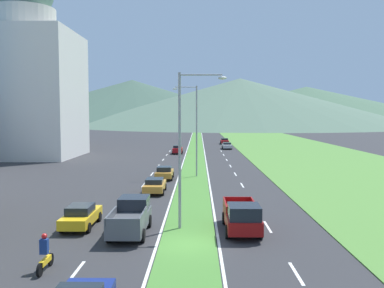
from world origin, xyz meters
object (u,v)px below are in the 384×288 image
(car_1, at_px, (227,146))
(pickup_truck_0, at_px, (242,217))
(street_lamp_near, at_px, (185,140))
(street_lamp_mid, at_px, (194,125))
(car_2, at_px, (164,173))
(car_5, at_px, (178,149))
(pickup_truck_1, at_px, (131,217))
(car_0, at_px, (225,141))
(car_4, at_px, (155,185))
(car_6, at_px, (81,216))
(motorcycle_rider, at_px, (45,256))

(car_1, bearing_deg, pickup_truck_0, -3.04)
(street_lamp_near, bearing_deg, pickup_truck_0, -11.39)
(street_lamp_mid, bearing_deg, car_2, -151.57)
(street_lamp_mid, xyz_separation_m, pickup_truck_0, (3.18, -22.99, -5.03))
(street_lamp_near, distance_m, pickup_truck_0, 5.94)
(car_5, distance_m, pickup_truck_1, 51.52)
(street_lamp_mid, relative_size, car_0, 2.36)
(car_2, bearing_deg, pickup_truck_1, 179.15)
(car_4, bearing_deg, street_lamp_near, -165.32)
(car_5, xyz_separation_m, car_6, (-3.75, -50.25, -0.05))
(street_lamp_near, height_order, car_6, street_lamp_near)
(car_6, distance_m, pickup_truck_1, 3.70)
(street_lamp_mid, xyz_separation_m, car_2, (-3.35, -1.81, -5.27))
(car_1, bearing_deg, car_2, -13.55)
(pickup_truck_0, bearing_deg, car_2, -162.86)
(pickup_truck_1, xyz_separation_m, motorcycle_rider, (-3.00, -6.37, -0.24))
(street_lamp_near, relative_size, car_0, 2.21)
(street_lamp_near, distance_m, car_5, 50.96)
(street_lamp_near, bearing_deg, car_1, 83.62)
(car_4, relative_size, car_6, 0.99)
(car_2, bearing_deg, street_lamp_mid, -61.57)
(car_5, relative_size, car_6, 0.93)
(car_2, bearing_deg, motorcycle_rider, 173.18)
(street_lamp_mid, height_order, car_0, street_lamp_mid)
(car_5, bearing_deg, car_6, 175.73)
(car_0, distance_m, car_1, 14.82)
(car_4, distance_m, car_5, 38.41)
(pickup_truck_0, bearing_deg, street_lamp_mid, -172.12)
(car_2, height_order, motorcycle_rider, motorcycle_rider)
(car_0, distance_m, car_4, 64.61)
(car_1, bearing_deg, pickup_truck_1, -9.27)
(street_lamp_mid, relative_size, pickup_truck_0, 1.96)
(car_4, bearing_deg, car_5, -0.30)
(car_4, relative_size, pickup_truck_1, 0.82)
(car_0, relative_size, car_1, 1.01)
(street_lamp_near, bearing_deg, car_6, 176.72)
(car_0, distance_m, motorcycle_rider, 84.33)
(street_lamp_near, bearing_deg, motorcycle_rider, -130.92)
(car_5, bearing_deg, street_lamp_mid, -173.20)
(car_2, height_order, car_5, car_5)
(street_lamp_near, height_order, car_4, street_lamp_near)
(car_4, xyz_separation_m, motorcycle_rider, (-3.08, -19.48, 0.03))
(car_2, xyz_separation_m, pickup_truck_0, (6.53, -21.17, 0.25))
(car_2, height_order, pickup_truck_0, pickup_truck_0)
(street_lamp_mid, bearing_deg, car_1, 80.56)
(car_1, relative_size, car_6, 1.00)
(car_2, distance_m, pickup_truck_0, 22.16)
(pickup_truck_0, height_order, motorcycle_rider, pickup_truck_0)
(car_4, bearing_deg, car_1, -11.60)
(street_lamp_near, xyz_separation_m, car_2, (-2.97, 20.46, -4.95))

